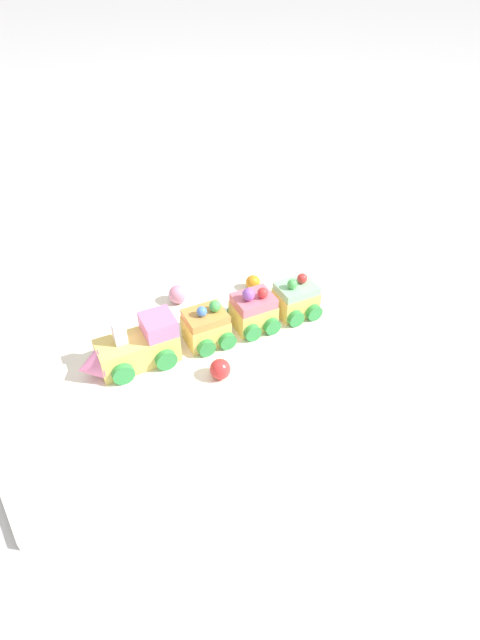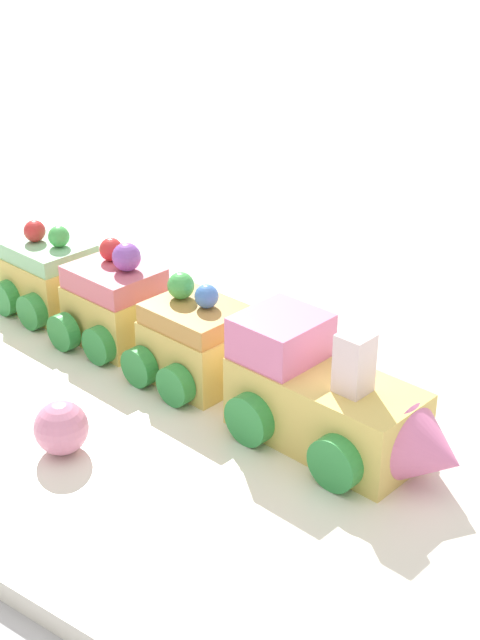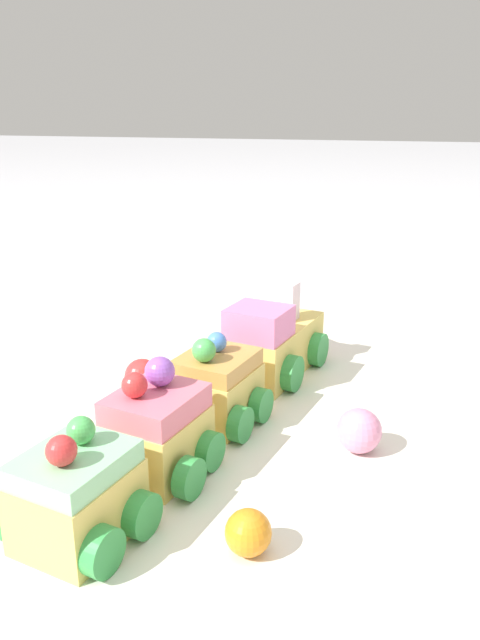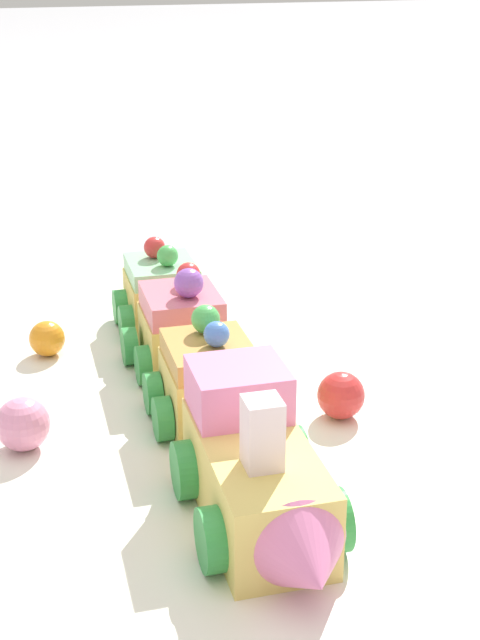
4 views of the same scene
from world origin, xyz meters
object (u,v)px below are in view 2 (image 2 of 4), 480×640
gumball_red (292,326)px  gumball_pink (61,428)px  cake_car_caramel (191,342)px  cake_car_strawberry (116,305)px  cake_car_mint (51,277)px  cake_train_locomotive (335,406)px

gumball_red → gumball_pink: gumball_pink is taller
cake_car_caramel → gumball_red: (0.03, 0.07, -0.01)m
cake_car_strawberry → gumball_pink: 0.13m
cake_car_strawberry → cake_car_mint: cake_car_strawberry is taller
cake_car_mint → gumball_pink: size_ratio=2.48×
gumball_red → gumball_pink: bearing=-101.1°
cake_train_locomotive → gumball_pink: 0.15m
cake_car_caramel → cake_car_mint: 0.14m
gumball_red → gumball_pink: size_ratio=0.94×
gumball_red → cake_car_strawberry: bearing=-147.6°
cake_train_locomotive → cake_car_mint: (-0.25, 0.04, -0.00)m
cake_car_strawberry → gumball_red: size_ratio=2.64×
cake_train_locomotive → gumball_red: size_ratio=5.04×
cake_car_strawberry → cake_car_mint: 0.07m
cake_train_locomotive → cake_car_mint: 0.26m
cake_car_caramel → cake_car_mint: cake_car_caramel is taller
cake_train_locomotive → gumball_red: 0.12m
cake_car_caramel → cake_car_mint: size_ratio=1.00×
cake_car_strawberry → gumball_red: (0.10, 0.06, -0.01)m
cake_car_mint → gumball_pink: 0.18m
cake_car_strawberry → gumball_red: bearing=40.3°
gumball_pink → cake_train_locomotive: bearing=37.0°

